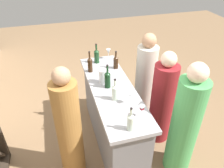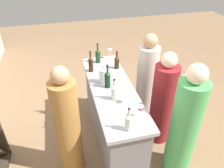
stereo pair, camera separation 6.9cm
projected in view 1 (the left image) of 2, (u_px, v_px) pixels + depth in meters
name	position (u px, v px, depth m)	size (l,w,h in m)	color
ground_plane	(112.00, 138.00, 3.48)	(12.00, 12.00, 0.00)	#846647
bar_counter	(112.00, 115.00, 3.21)	(1.84, 0.56, 0.98)	slate
wine_bottle_leftmost_clear_pale	(131.00, 121.00, 2.24)	(0.07, 0.07, 0.28)	#B7C6B2
wine_bottle_second_left_clear_pale	(115.00, 92.00, 2.66)	(0.08, 0.08, 0.29)	#B7C6B2
wine_bottle_center_dark_green	(108.00, 79.00, 2.87)	(0.08, 0.08, 0.33)	black
wine_bottle_second_right_amber_brown	(116.00, 62.00, 3.31)	(0.07, 0.07, 0.28)	#331E0F
wine_bottle_rightmost_amber_brown	(90.00, 64.00, 3.22)	(0.07, 0.07, 0.32)	#331E0F
wine_bottle_far_right_olive_green	(97.00, 56.00, 3.45)	(0.08, 0.08, 0.32)	#193D1E
wine_glass_near_left	(108.00, 52.00, 3.57)	(0.07, 0.07, 0.17)	white
wine_glass_near_center	(142.00, 109.00, 2.41)	(0.06, 0.06, 0.15)	white
wine_glass_near_right	(130.00, 95.00, 2.60)	(0.08, 0.08, 0.15)	white
water_pitcher	(103.00, 76.00, 2.98)	(0.11, 0.11, 0.20)	silver
person_left_guest	(162.00, 102.00, 3.17)	(0.39, 0.39, 1.46)	maroon
person_center_guest	(145.00, 79.00, 3.65)	(0.43, 0.43, 1.48)	beige
person_right_guest	(185.00, 125.00, 2.68)	(0.45, 0.45, 1.60)	#4CA559
person_server_behind	(69.00, 129.00, 2.64)	(0.35, 0.35, 1.57)	#9E6B33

